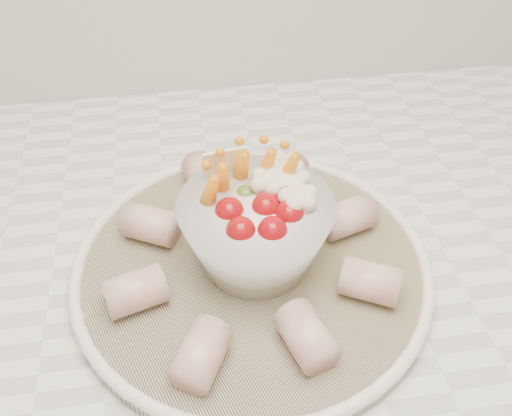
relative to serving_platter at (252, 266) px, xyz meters
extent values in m
cube|color=white|center=(0.03, 0.05, -0.03)|extent=(2.04, 0.62, 0.04)
cylinder|color=navy|center=(0.00, 0.00, 0.00)|extent=(0.45, 0.45, 0.01)
torus|color=white|center=(0.00, 0.00, 0.00)|extent=(0.35, 0.35, 0.01)
sphere|color=#9D0A0E|center=(-0.01, -0.03, 0.08)|extent=(0.03, 0.03, 0.03)
sphere|color=#9D0A0E|center=(0.01, -0.03, 0.08)|extent=(0.03, 0.03, 0.03)
sphere|color=#9D0A0E|center=(0.03, -0.01, 0.08)|extent=(0.03, 0.03, 0.03)
sphere|color=#9D0A0E|center=(-0.02, 0.00, 0.08)|extent=(0.03, 0.03, 0.03)
sphere|color=#9D0A0E|center=(0.01, 0.00, 0.08)|extent=(0.03, 0.03, 0.03)
sphere|color=#9D0A0E|center=(0.03, 0.01, 0.08)|extent=(0.03, 0.03, 0.03)
sphere|color=#4D7426|center=(0.00, 0.02, 0.07)|extent=(0.02, 0.02, 0.02)
cone|color=orange|center=(-0.02, 0.03, 0.09)|extent=(0.02, 0.04, 0.06)
cone|color=orange|center=(0.00, 0.04, 0.09)|extent=(0.03, 0.04, 0.06)
cone|color=orange|center=(0.02, 0.04, 0.09)|extent=(0.03, 0.04, 0.06)
cone|color=orange|center=(-0.04, 0.01, 0.09)|extent=(0.04, 0.04, 0.06)
cone|color=orange|center=(0.04, 0.03, 0.09)|extent=(0.04, 0.04, 0.06)
sphere|color=white|center=(0.04, 0.02, 0.08)|extent=(0.03, 0.03, 0.03)
sphere|color=white|center=(0.04, 0.00, 0.08)|extent=(0.03, 0.03, 0.03)
sphere|color=white|center=(0.04, 0.04, 0.08)|extent=(0.03, 0.03, 0.03)
sphere|color=white|center=(0.02, 0.02, 0.08)|extent=(0.03, 0.03, 0.03)
cube|color=#F8F5C1|center=(-0.02, 0.05, 0.09)|extent=(0.04, 0.02, 0.04)
cylinder|color=#C25F58|center=(0.10, 0.03, 0.02)|extent=(0.06, 0.05, 0.04)
cylinder|color=#C25F58|center=(0.05, 0.10, 0.02)|extent=(0.06, 0.06, 0.04)
cylinder|color=#C25F58|center=(-0.03, 0.12, 0.02)|extent=(0.05, 0.06, 0.04)
cylinder|color=#C25F58|center=(-0.09, 0.05, 0.02)|extent=(0.06, 0.06, 0.04)
cylinder|color=#C25F58|center=(-0.11, -0.03, 0.02)|extent=(0.06, 0.05, 0.04)
cylinder|color=#C25F58|center=(-0.06, -0.11, 0.02)|extent=(0.06, 0.06, 0.04)
cylinder|color=#C25F58|center=(0.03, -0.10, 0.02)|extent=(0.05, 0.06, 0.04)
cylinder|color=#C25F58|center=(0.10, -0.05, 0.02)|extent=(0.06, 0.06, 0.04)
camera|label=1|loc=(-0.05, -0.37, 0.42)|focal=40.00mm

